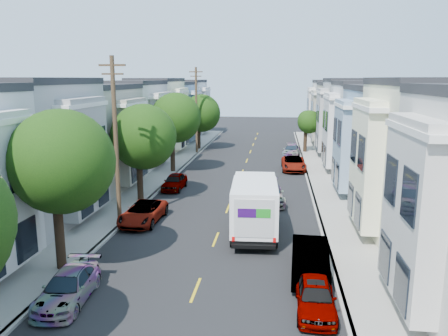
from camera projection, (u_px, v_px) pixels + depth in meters
name	position (u px, v px, depth m)	size (l,w,h in m)	color
ground	(216.00, 240.00, 24.40)	(160.00, 160.00, 0.00)	black
road_slab	(240.00, 179.00, 38.98)	(12.00, 70.00, 0.02)	black
curb_left	(173.00, 177.00, 39.70)	(0.30, 70.00, 0.15)	gray
curb_right	(308.00, 180.00, 38.24)	(0.30, 70.00, 0.15)	gray
sidewalk_left	(159.00, 176.00, 39.86)	(2.60, 70.00, 0.15)	gray
sidewalk_right	(323.00, 181.00, 38.08)	(2.60, 70.00, 0.15)	gray
centerline	(240.00, 179.00, 38.98)	(0.12, 70.00, 0.01)	gold
townhouse_row_left	(119.00, 176.00, 40.33)	(5.00, 70.00, 8.50)	#829BB2
townhouse_row_right	(368.00, 183.00, 37.63)	(5.00, 70.00, 8.50)	#829BB2
tree_b	(60.00, 162.00, 19.42)	(4.70, 4.70, 7.57)	black
tree_c	(142.00, 137.00, 31.13)	(4.70, 4.70, 7.12)	black
tree_d	(175.00, 118.00, 40.80)	(4.70, 4.70, 7.59)	black
tree_e	(201.00, 113.00, 54.39)	(4.70, 4.70, 6.94)	black
tree_far_r	(308.00, 122.00, 52.18)	(2.80, 2.80, 5.15)	black
utility_pole_near	(116.00, 141.00, 26.07)	(1.60, 0.26, 10.00)	#42301E
utility_pole_far	(196.00, 110.00, 51.34)	(1.60, 0.26, 10.00)	#42301E
fedex_truck	(254.00, 204.00, 25.09)	(2.53, 6.56, 3.15)	white
lead_sedan	(269.00, 193.00, 31.60)	(1.96, 4.67, 1.40)	black
parked_left_b	(68.00, 288.00, 17.51)	(1.71, 4.06, 1.22)	#10123C
parked_left_c	(143.00, 213.00, 27.16)	(2.11, 4.57, 1.27)	#A3A6B7
parked_left_d	(175.00, 182.00, 35.30)	(1.50, 3.93, 1.27)	black
parked_right_a	(315.00, 297.00, 16.75)	(1.49, 3.89, 1.26)	#454546
parked_right_b	(310.00, 260.00, 19.82)	(1.63, 4.61, 1.54)	silver
parked_right_c	(294.00, 164.00, 42.62)	(2.26, 4.91, 1.36)	black
parked_right_d	(291.00, 151.00, 50.60)	(1.80, 4.28, 1.29)	#0C0A41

